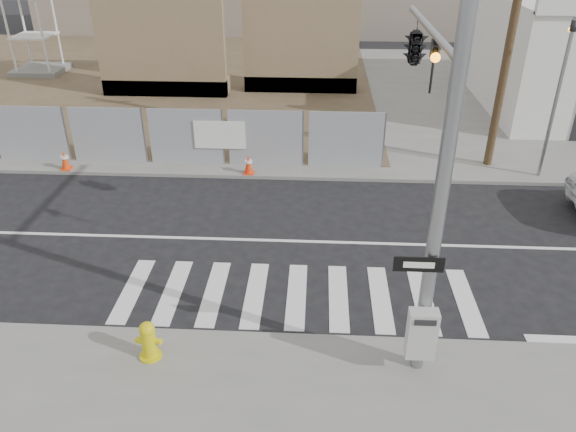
# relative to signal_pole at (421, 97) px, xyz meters

# --- Properties ---
(ground) EXTENTS (100.00, 100.00, 0.00)m
(ground) POSITION_rel_signal_pole_xyz_m (-2.49, 2.05, -4.78)
(ground) COLOR black
(ground) RESTS_ON ground
(sidewalk_far) EXTENTS (50.00, 20.00, 0.12)m
(sidewalk_far) POSITION_rel_signal_pole_xyz_m (-2.49, 16.05, -4.72)
(sidewalk_far) COLOR slate
(sidewalk_far) RESTS_ON ground
(signal_pole) EXTENTS (0.96, 5.87, 7.00)m
(signal_pole) POSITION_rel_signal_pole_xyz_m (0.00, 0.00, 0.00)
(signal_pole) COLOR gray
(signal_pole) RESTS_ON sidewalk_near
(far_signal_pole) EXTENTS (0.16, 0.20, 5.60)m
(far_signal_pole) POSITION_rel_signal_pole_xyz_m (5.51, 6.65, -1.30)
(far_signal_pole) COLOR gray
(far_signal_pole) RESTS_ON sidewalk_far
(chain_link_fence) EXTENTS (24.60, 0.04, 2.00)m
(chain_link_fence) POSITION_rel_signal_pole_xyz_m (-12.49, 7.05, -3.66)
(chain_link_fence) COLOR gray
(chain_link_fence) RESTS_ON sidewalk_far
(concrete_wall_left) EXTENTS (6.00, 1.30, 8.00)m
(concrete_wall_left) POSITION_rel_signal_pole_xyz_m (-9.49, 15.13, -1.40)
(concrete_wall_left) COLOR #756346
(concrete_wall_left) RESTS_ON sidewalk_far
(concrete_wall_right) EXTENTS (5.50, 1.30, 8.00)m
(concrete_wall_right) POSITION_rel_signal_pole_xyz_m (-2.99, 16.13, -1.40)
(concrete_wall_right) COLOR #756346
(concrete_wall_right) RESTS_ON sidewalk_far
(utility_pole_right) EXTENTS (1.60, 0.28, 10.00)m
(utility_pole_right) POSITION_rel_signal_pole_xyz_m (4.01, 7.55, 0.42)
(utility_pole_right) COLOR #483722
(utility_pole_right) RESTS_ON sidewalk_far
(fire_hydrant) EXTENTS (0.55, 0.55, 0.87)m
(fire_hydrant) POSITION_rel_signal_pole_xyz_m (-5.37, -2.82, -4.23)
(fire_hydrant) COLOR #CABD0B
(fire_hydrant) RESTS_ON sidewalk_near
(traffic_cone_c) EXTENTS (0.36, 0.36, 0.70)m
(traffic_cone_c) POSITION_rel_signal_pole_xyz_m (-10.85, 6.27, -4.32)
(traffic_cone_c) COLOR red
(traffic_cone_c) RESTS_ON sidewalk_far
(traffic_cone_d) EXTENTS (0.36, 0.36, 0.68)m
(traffic_cone_d) POSITION_rel_signal_pole_xyz_m (-4.43, 6.27, -4.33)
(traffic_cone_d) COLOR red
(traffic_cone_d) RESTS_ON sidewalk_far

